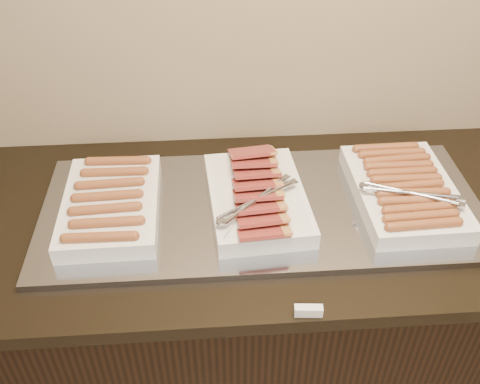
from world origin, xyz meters
name	(u,v)px	position (x,y,z in m)	size (l,w,h in m)	color
counter	(263,313)	(0.00, 2.13, 0.45)	(2.06, 0.76, 0.90)	black
warming_tray	(262,208)	(-0.01, 2.13, 0.91)	(1.20, 0.50, 0.02)	#9598A3
dish_left	(111,204)	(-0.42, 2.13, 0.95)	(0.25, 0.38, 0.07)	silver
dish_center	(257,197)	(-0.03, 2.13, 0.95)	(0.28, 0.41, 0.09)	silver
dish_right	(404,190)	(0.38, 2.13, 0.95)	(0.28, 0.40, 0.08)	silver
label_holder	(308,311)	(0.05, 1.77, 0.91)	(0.06, 0.02, 0.03)	silver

